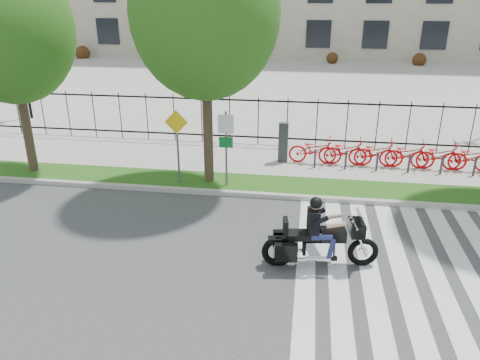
# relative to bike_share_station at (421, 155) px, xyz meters

# --- Properties ---
(ground) EXTENTS (120.00, 120.00, 0.00)m
(ground) POSITION_rel_bike_share_station_xyz_m (-6.16, -7.20, -0.67)
(ground) COLOR #39393C
(ground) RESTS_ON ground
(curb) EXTENTS (60.00, 0.20, 0.15)m
(curb) POSITION_rel_bike_share_station_xyz_m (-6.16, -3.10, -0.59)
(curb) COLOR #A3A19A
(curb) RESTS_ON ground
(grass_verge) EXTENTS (60.00, 1.50, 0.15)m
(grass_verge) POSITION_rel_bike_share_station_xyz_m (-6.16, -2.25, -0.59)
(grass_verge) COLOR #265A16
(grass_verge) RESTS_ON ground
(sidewalk) EXTENTS (60.00, 3.50, 0.15)m
(sidewalk) POSITION_rel_bike_share_station_xyz_m (-6.16, 0.25, -0.59)
(sidewalk) COLOR gray
(sidewalk) RESTS_ON ground
(plaza) EXTENTS (80.00, 34.00, 0.10)m
(plaza) POSITION_rel_bike_share_station_xyz_m (-6.16, 17.80, -0.62)
(plaza) COLOR gray
(plaza) RESTS_ON ground
(crosswalk_stripes) EXTENTS (5.70, 8.00, 0.01)m
(crosswalk_stripes) POSITION_rel_bike_share_station_xyz_m (-1.34, -7.20, -0.66)
(crosswalk_stripes) COLOR silver
(crosswalk_stripes) RESTS_ON ground
(iron_fence) EXTENTS (30.00, 0.06, 2.00)m
(iron_fence) POSITION_rel_bike_share_station_xyz_m (-6.16, 2.00, 0.48)
(iron_fence) COLOR black
(iron_fence) RESTS_ON sidewalk
(lamp_post_left) EXTENTS (1.06, 0.70, 4.25)m
(lamp_post_left) POSITION_rel_bike_share_station_xyz_m (-18.16, 4.80, 2.54)
(lamp_post_left) COLOR black
(lamp_post_left) RESTS_ON ground
(street_tree_0) EXTENTS (4.13, 4.13, 7.20)m
(street_tree_0) POSITION_rel_bike_share_station_xyz_m (-13.83, -2.25, 4.29)
(street_tree_0) COLOR #372A1E
(street_tree_0) RESTS_ON grass_verge
(street_tree_1) EXTENTS (4.57, 4.57, 8.04)m
(street_tree_1) POSITION_rel_bike_share_station_xyz_m (-7.35, -2.25, 4.88)
(street_tree_1) COLOR #372A1E
(street_tree_1) RESTS_ON grass_verge
(bike_share_station) EXTENTS (10.05, 0.88, 1.50)m
(bike_share_station) POSITION_rel_bike_share_station_xyz_m (0.00, 0.00, 0.00)
(bike_share_station) COLOR #2D2D33
(bike_share_station) RESTS_ON sidewalk
(sign_pole_regulatory) EXTENTS (0.50, 0.09, 2.50)m
(sign_pole_regulatory) POSITION_rel_bike_share_station_xyz_m (-6.68, -2.62, 1.07)
(sign_pole_regulatory) COLOR #59595B
(sign_pole_regulatory) RESTS_ON grass_verge
(sign_pole_warning) EXTENTS (0.78, 0.09, 2.49)m
(sign_pole_warning) POSITION_rel_bike_share_station_xyz_m (-8.30, -2.62, 1.08)
(sign_pole_warning) COLOR #59595B
(sign_pole_warning) RESTS_ON grass_verge
(motorcycle_rider) EXTENTS (2.80, 0.99, 2.16)m
(motorcycle_rider) POSITION_rel_bike_share_station_xyz_m (-3.67, -6.86, 0.05)
(motorcycle_rider) COLOR black
(motorcycle_rider) RESTS_ON ground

